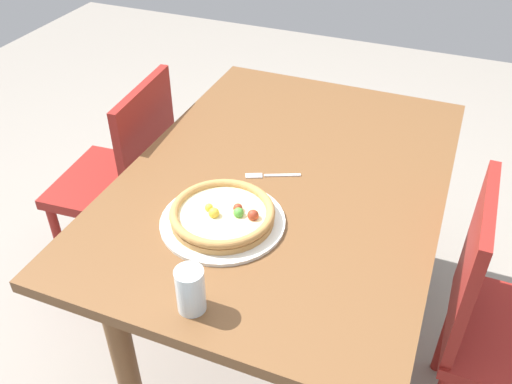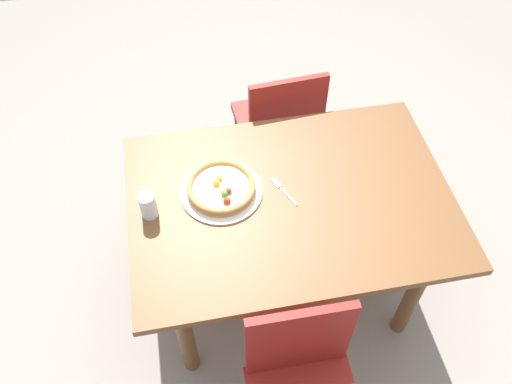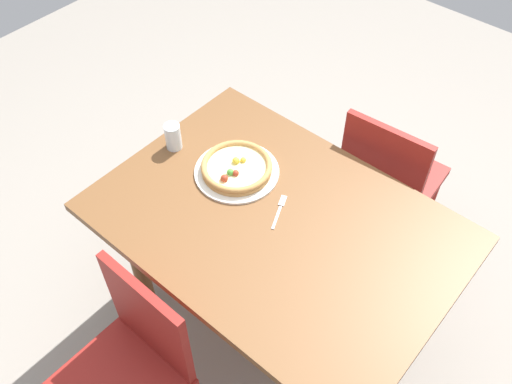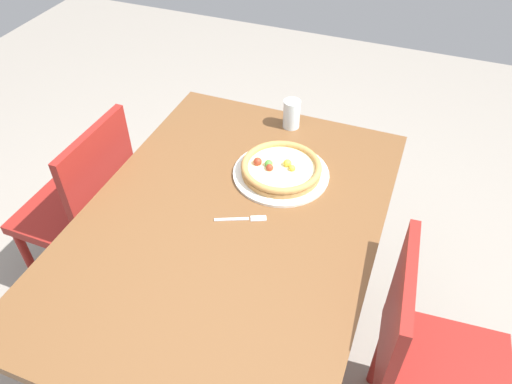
% 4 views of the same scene
% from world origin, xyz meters
% --- Properties ---
extents(ground_plane, '(6.00, 6.00, 0.00)m').
position_xyz_m(ground_plane, '(0.00, 0.00, 0.00)').
color(ground_plane, gray).
extents(dining_table, '(1.31, 0.92, 0.75)m').
position_xyz_m(dining_table, '(0.00, 0.00, 0.64)').
color(dining_table, brown).
rests_on(dining_table, ground).
extents(chair_near, '(0.40, 0.40, 0.88)m').
position_xyz_m(chair_near, '(-0.10, -0.68, 0.49)').
color(chair_near, maroon).
rests_on(chair_near, ground).
extents(chair_far, '(0.43, 0.43, 0.88)m').
position_xyz_m(chair_far, '(0.11, 0.68, 0.49)').
color(chair_far, maroon).
rests_on(chair_far, ground).
extents(plate, '(0.33, 0.33, 0.01)m').
position_xyz_m(plate, '(-0.27, 0.08, 0.75)').
color(plate, silver).
rests_on(plate, dining_table).
extents(pizza, '(0.28, 0.28, 0.05)m').
position_xyz_m(pizza, '(-0.27, 0.08, 0.78)').
color(pizza, '#B78447').
rests_on(pizza, plate).
extents(fork, '(0.08, 0.16, 0.00)m').
position_xyz_m(fork, '(-0.02, 0.05, 0.75)').
color(fork, silver).
rests_on(fork, dining_table).
extents(drinking_glass, '(0.07, 0.07, 0.11)m').
position_xyz_m(drinking_glass, '(-0.56, 0.02, 0.81)').
color(drinking_glass, silver).
rests_on(drinking_glass, dining_table).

